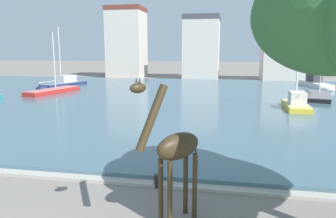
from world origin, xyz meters
The scene contains 12 objects.
harbor_water centered at (0.00, 28.53, 0.14)m, with size 90.28×43.74×0.28m, color #476675.
quay_edge_coping centered at (0.00, 6.40, 0.06)m, with size 90.28×0.50×0.12m, color #ADA89E.
giraffe_statue centered at (3.07, 3.88, 2.26)m, with size 1.81×2.24×4.43m.
sailboat_red centered at (-15.11, 29.39, 0.42)m, with size 3.24×8.57×7.09m.
sailboat_yellow centered at (10.10, 23.74, 0.58)m, with size 1.88×5.91×7.89m.
sailboat_white centered at (15.89, 40.65, 0.67)m, with size 2.91×8.91×8.47m.
sailboat_navy centered at (-18.07, 35.85, 0.55)m, with size 3.91×8.60×8.17m.
sailboat_black centered at (13.81, 31.08, 0.37)m, with size 4.21×9.10×6.66m.
mooring_bollard centered at (2.00, 6.25, 0.25)m, with size 0.24×0.24×0.50m, color #232326.
townhouse_narrow_midrow centered at (-14.95, 55.42, 6.56)m, with size 6.64×6.46×13.10m.
townhouse_tall_gabled centered at (-0.56, 54.30, 5.57)m, with size 6.18×8.15×11.10m.
townhouse_corner_house centered at (14.12, 52.89, 4.73)m, with size 8.87×7.08×9.42m.
Camera 1 is at (4.55, -4.95, 5.07)m, focal length 34.69 mm.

